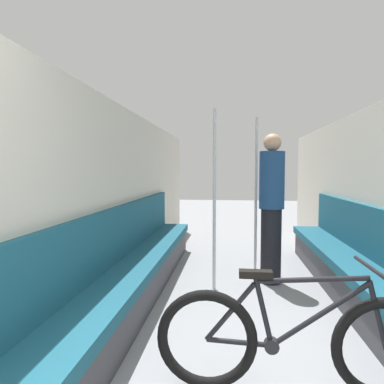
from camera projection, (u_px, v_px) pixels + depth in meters
name	position (u px, v px, depth m)	size (l,w,h in m)	color
wall_left	(111.00, 202.00, 3.59)	(0.10, 8.93, 2.08)	beige
bench_seat_row_left	(136.00, 270.00, 3.62)	(0.47, 4.56, 1.00)	#3D3D42
bench_seat_row_right	(363.00, 278.00, 3.36)	(0.47, 4.56, 1.00)	#3D3D42
bicycle	(293.00, 341.00, 2.08)	(1.69, 0.46, 0.82)	black
grab_pole_near	(256.00, 198.00, 4.50)	(0.08, 0.08, 2.06)	gray
grab_pole_far	(214.00, 203.00, 3.85)	(0.08, 0.08, 2.06)	gray
passenger_standing	(271.00, 206.00, 4.12)	(0.30, 0.30, 1.81)	black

